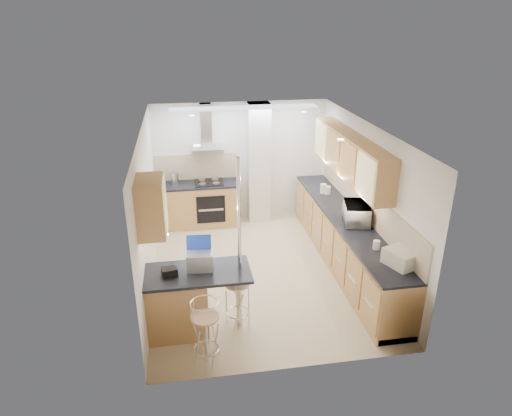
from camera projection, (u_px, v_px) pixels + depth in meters
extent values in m
plane|color=tan|center=(260.00, 271.00, 7.91)|extent=(4.80, 4.80, 0.00)
cube|color=white|center=(241.00, 161.00, 9.61)|extent=(3.60, 0.04, 2.50)
cube|color=white|center=(296.00, 283.00, 5.24)|extent=(3.60, 0.04, 2.50)
cube|color=white|center=(147.00, 211.00, 7.15)|extent=(0.04, 4.80, 2.50)
cube|color=white|center=(365.00, 198.00, 7.70)|extent=(0.04, 4.80, 2.50)
cube|color=silver|center=(260.00, 128.00, 6.94)|extent=(3.60, 4.80, 0.02)
cube|color=#B27847|center=(350.00, 155.00, 7.79)|extent=(0.34, 3.00, 0.72)
cube|color=#B27847|center=(151.00, 206.00, 5.71)|extent=(0.34, 0.62, 0.72)
cube|color=beige|center=(364.00, 201.00, 7.72)|extent=(0.03, 4.40, 0.56)
cube|color=beige|center=(195.00, 167.00, 9.48)|extent=(1.70, 0.03, 0.56)
cube|color=silver|center=(259.00, 163.00, 9.48)|extent=(0.45, 0.40, 2.50)
cube|color=#AEB0B3|center=(207.00, 149.00, 9.13)|extent=(0.62, 0.48, 0.08)
cube|color=#AEB0B3|center=(206.00, 126.00, 9.09)|extent=(0.22, 0.20, 0.88)
cylinder|color=white|center=(240.00, 248.00, 6.03)|extent=(0.05, 0.05, 2.50)
cube|color=black|center=(211.00, 210.00, 9.26)|extent=(0.58, 0.02, 0.58)
cube|color=black|center=(209.00, 182.00, 9.35)|extent=(0.58, 0.50, 0.02)
cube|color=tan|center=(244.00, 108.00, 8.58)|extent=(2.80, 0.35, 0.02)
cube|color=#B27847|center=(344.00, 242.00, 7.97)|extent=(0.60, 4.40, 0.88)
cube|color=black|center=(346.00, 218.00, 7.79)|extent=(0.63, 4.40, 0.04)
cube|color=#B27847|center=(198.00, 205.00, 9.51)|extent=(1.70, 0.60, 0.88)
cube|color=black|center=(197.00, 184.00, 9.33)|extent=(1.70, 0.63, 0.04)
cube|color=#B27847|center=(197.00, 303.00, 6.25)|extent=(1.35, 0.62, 0.90)
cube|color=black|center=(196.00, 273.00, 6.07)|extent=(1.47, 0.72, 0.04)
imported|color=white|center=(357.00, 213.00, 7.49)|extent=(0.53, 0.68, 0.33)
cube|color=#A5A7AD|center=(200.00, 261.00, 6.10)|extent=(0.37, 0.29, 0.24)
cube|color=black|center=(170.00, 272.00, 5.96)|extent=(0.22, 0.18, 0.11)
cylinder|color=beige|center=(323.00, 189.00, 8.79)|extent=(0.14, 0.14, 0.18)
cylinder|color=beige|center=(328.00, 190.00, 8.74)|extent=(0.13, 0.13, 0.15)
cylinder|color=#B5B191|center=(366.00, 221.00, 7.39)|extent=(0.18, 0.18, 0.18)
cylinder|color=white|center=(376.00, 245.00, 6.68)|extent=(0.13, 0.13, 0.13)
cube|color=beige|center=(401.00, 258.00, 6.23)|extent=(0.47, 0.51, 0.22)
cylinder|color=#AEB0B3|center=(175.00, 178.00, 9.24)|extent=(0.16, 0.16, 0.24)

